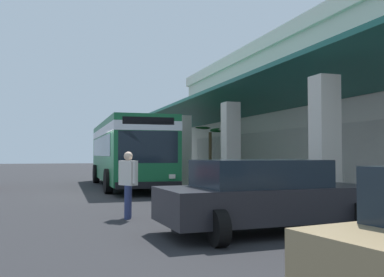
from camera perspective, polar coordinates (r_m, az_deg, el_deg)
name	(u,v)px	position (r m, az deg, el deg)	size (l,w,h in m)	color
ground	(287,190)	(19.94, 12.35, -6.58)	(120.00, 120.00, 0.00)	#262628
curb_strip	(207,190)	(18.47, 1.93, -6.80)	(27.14, 0.50, 0.12)	#9E998E
transit_bus	(127,149)	(21.55, -8.51, -1.33)	(11.28, 3.04, 3.34)	#196638
parked_sedan_charcoal	(266,195)	(8.95, 9.69, -7.38)	(2.56, 4.47, 1.47)	#232328
pedestrian	(128,181)	(10.87, -8.40, -5.55)	(0.63, 0.43, 1.65)	navy
potted_palm	(210,169)	(21.99, 2.40, -3.99)	(1.97, 1.58, 3.00)	gray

